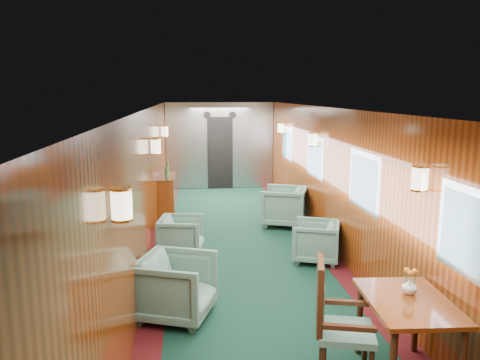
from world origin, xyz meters
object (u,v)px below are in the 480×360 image
Objects in this scene: dining_table at (408,313)px; armchair_left_near at (176,287)px; armchair_right_far at (284,206)px; armchair_left_far at (181,236)px; side_chair at (334,317)px; credenza at (167,198)px; armchair_right_near at (316,241)px.

dining_table is 2.61m from armchair_left_near.
armchair_left_near is 4.29m from armchair_right_far.
armchair_left_near reaches higher than armchair_left_far.
armchair_left_near is (-1.46, 1.43, -0.25)m from side_chair.
credenza is (-1.74, 5.77, -0.14)m from side_chair.
armchair_left_near is 2.73m from armchair_right_near.
side_chair is (-0.68, 0.04, -0.03)m from dining_table.
armchair_left_near is 1.17× the size of armchair_right_near.
armchair_left_near reaches higher than armchair_right_near.
armchair_left_near is at bearing 149.92° from side_chair.
armchair_right_far reaches higher than armchair_left_near.
credenza reaches higher than armchair_left_near.
side_chair is at bearing 6.78° from armchair_right_near.
side_chair is 2.06m from armchair_left_near.
armchair_left_near is at bearing -8.91° from armchair_right_far.
credenza is 3.62m from armchair_right_near.
credenza is 1.73× the size of armchair_right_near.
credenza is 2.42m from armchair_right_far.
armchair_right_near is (2.16, 1.68, -0.06)m from armchair_left_near.
armchair_left_far is at bearing -81.56° from credenza.
side_chair reaches higher than armchair_left_near.
armchair_right_far reaches higher than dining_table.
armchair_left_far is 2.55m from armchair_right_far.
armchair_right_near is at bearing 22.35° from armchair_right_far.
dining_table is at bearing 20.67° from armchair_right_far.
armchair_right_near is at bearing -95.28° from armchair_left_far.
dining_table is at bearing 10.78° from side_chair.
armchair_right_far is at bearing -158.15° from armchair_right_near.
side_chair is 1.34× the size of armchair_right_far.
side_chair is 1.63× the size of armchair_right_near.
dining_table is 1.55× the size of armchair_left_far.
armchair_left_far is (-2.10, 3.68, -0.34)m from dining_table.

